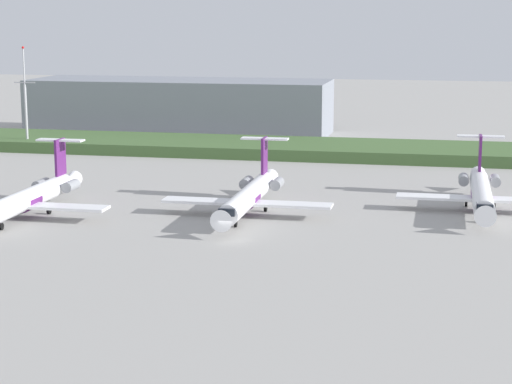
% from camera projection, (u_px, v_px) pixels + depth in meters
% --- Properties ---
extents(ground_plane, '(500.00, 500.00, 0.00)m').
position_uv_depth(ground_plane, '(276.00, 193.00, 136.97)').
color(ground_plane, '#9E9B96').
extents(grass_berm, '(320.00, 20.00, 2.14)m').
position_uv_depth(grass_berm, '(314.00, 149.00, 174.92)').
color(grass_berm, '#426033').
rests_on(grass_berm, ground).
extents(regional_jet_second, '(22.81, 31.00, 9.00)m').
position_uv_depth(regional_jet_second, '(29.00, 198.00, 120.74)').
color(regional_jet_second, white).
rests_on(regional_jet_second, ground).
extents(regional_jet_third, '(22.81, 31.00, 9.00)m').
position_uv_depth(regional_jet_third, '(249.00, 195.00, 122.29)').
color(regional_jet_third, white).
rests_on(regional_jet_third, ground).
extents(regional_jet_fourth, '(22.81, 31.00, 9.00)m').
position_uv_depth(regional_jet_fourth, '(481.00, 192.00, 124.79)').
color(regional_jet_fourth, white).
rests_on(regional_jet_fourth, ground).
extents(antenna_mast, '(4.40, 0.50, 20.35)m').
position_uv_depth(antenna_mast, '(26.00, 107.00, 179.81)').
color(antenna_mast, '#B2B2B7').
rests_on(antenna_mast, ground).
extents(distant_hangar, '(67.28, 20.21, 12.08)m').
position_uv_depth(distant_hangar, '(180.00, 107.00, 205.39)').
color(distant_hangar, gray).
rests_on(distant_hangar, ground).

